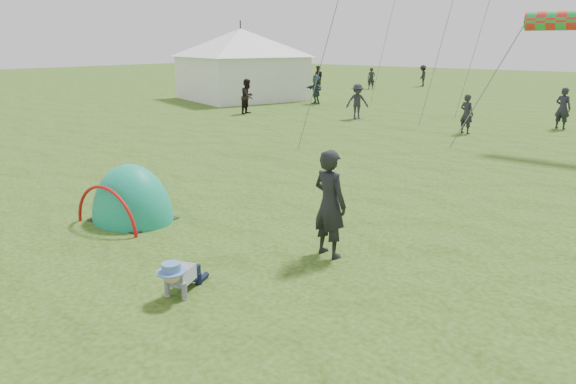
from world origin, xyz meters
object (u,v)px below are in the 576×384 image
Objects in this scene: popup_tent at (133,219)px; event_marquee at (241,62)px; standing_adult at (330,204)px; crawling_toddler at (180,275)px.

event_marquee is at bearing 122.87° from popup_tent.
standing_adult is 0.27× the size of event_marquee.
event_marquee is at bearing -32.77° from standing_adult.
popup_tent is at bearing -34.05° from event_marquee.
popup_tent is (-3.38, 1.50, -0.29)m from crawling_toddler.
crawling_toddler is 0.41× the size of standing_adult.
popup_tent is 23.92m from event_marquee.
popup_tent is 1.26× the size of standing_adult.
popup_tent reaches higher than crawling_toddler.
standing_adult is at bearing 8.14° from popup_tent.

